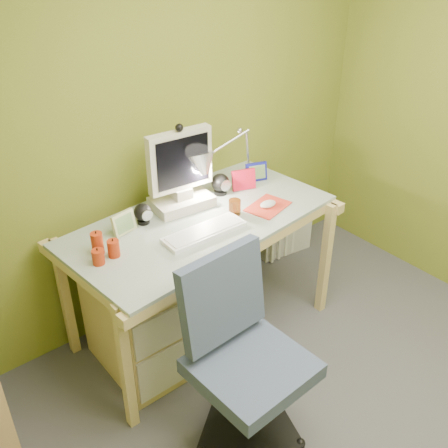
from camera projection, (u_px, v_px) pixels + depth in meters
wall_back at (158, 130)px, 2.99m from camera, size 3.20×0.01×2.40m
slope_ceiling at (153, 163)px, 1.06m from camera, size 1.10×3.20×1.10m
desk at (202, 277)px, 3.12m from camera, size 1.57×0.89×0.81m
monitor at (180, 167)px, 2.90m from camera, size 0.39×0.25×0.50m
speaker_left at (143, 214)px, 2.84m from camera, size 0.11×0.11×0.12m
speaker_right at (220, 184)px, 3.12m from camera, size 0.12×0.12×0.13m
keyboard at (204, 232)px, 2.77m from camera, size 0.47×0.16×0.02m
mousepad at (268, 206)px, 3.02m from camera, size 0.29×0.24×0.01m
mouse at (268, 204)px, 3.01m from camera, size 0.11×0.08×0.04m
amber_tumbler at (235, 207)px, 2.93m from camera, size 0.08×0.08×0.09m
candle_cluster at (101, 247)px, 2.56m from camera, size 0.18×0.16×0.12m
photo_frame_red at (244, 180)px, 3.18m from camera, size 0.15×0.07×0.13m
photo_frame_blue at (256, 172)px, 3.29m from camera, size 0.13×0.07×0.12m
photo_frame_green at (124, 223)px, 2.75m from camera, size 0.14×0.05×0.12m
desk_lamp at (242, 143)px, 3.13m from camera, size 0.54×0.31×0.55m
task_chair at (252, 365)px, 2.38m from camera, size 0.58×0.58×1.02m
radiator at (283, 227)px, 3.98m from camera, size 0.44×0.23×0.42m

